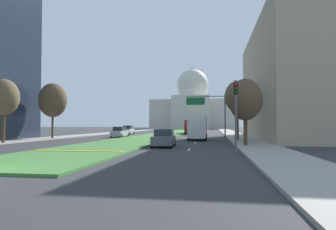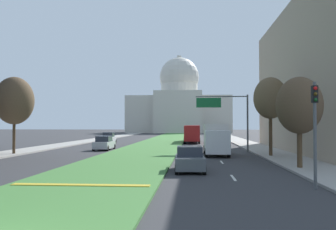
{
  "view_description": "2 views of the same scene",
  "coord_description": "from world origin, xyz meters",
  "px_view_note": "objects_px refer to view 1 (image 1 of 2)",
  "views": [
    {
      "loc": [
        9.84,
        -10.62,
        2.12
      ],
      "look_at": [
        -0.8,
        57.57,
        4.34
      ],
      "focal_mm": 30.88,
      "sensor_mm": 36.0,
      "label": 1
    },
    {
      "loc": [
        5.55,
        -7.86,
        3.13
      ],
      "look_at": [
        0.35,
        64.51,
        5.04
      ],
      "focal_mm": 38.26,
      "sensor_mm": 36.0,
      "label": 2
    }
  ],
  "objects_px": {
    "street_tree_right_near": "(245,100)",
    "traffic_light_near_right": "(236,107)",
    "street_tree_left_near": "(4,97)",
    "sedan_midblock": "(120,132)",
    "box_truck_delivery": "(198,128)",
    "street_tree_right_mid": "(237,97)",
    "overhead_guide_sign": "(210,107)",
    "street_tree_left_mid": "(53,100)",
    "sedan_lead_stopped": "(164,138)",
    "city_bus": "(192,126)",
    "sedan_distant": "(128,130)",
    "capitol_building": "(192,107)"
  },
  "relations": [
    {
      "from": "box_truck_delivery",
      "to": "sedan_lead_stopped",
      "type": "bearing_deg",
      "value": -101.49
    },
    {
      "from": "sedan_lead_stopped",
      "to": "sedan_midblock",
      "type": "height_order",
      "value": "sedan_midblock"
    },
    {
      "from": "street_tree_left_mid",
      "to": "city_bus",
      "type": "relative_size",
      "value": 0.73
    },
    {
      "from": "overhead_guide_sign",
      "to": "street_tree_right_mid",
      "type": "relative_size",
      "value": 0.85
    },
    {
      "from": "traffic_light_near_right",
      "to": "street_tree_left_near",
      "type": "relative_size",
      "value": 0.74
    },
    {
      "from": "traffic_light_near_right",
      "to": "street_tree_right_mid",
      "type": "bearing_deg",
      "value": 84.96
    },
    {
      "from": "street_tree_right_mid",
      "to": "sedan_midblock",
      "type": "xyz_separation_m",
      "value": [
        -18.32,
        8.15,
        -4.83
      ]
    },
    {
      "from": "sedan_distant",
      "to": "box_truck_delivery",
      "type": "relative_size",
      "value": 0.66
    },
    {
      "from": "traffic_light_near_right",
      "to": "overhead_guide_sign",
      "type": "relative_size",
      "value": 0.8
    },
    {
      "from": "street_tree_right_near",
      "to": "street_tree_left_mid",
      "type": "bearing_deg",
      "value": 158.67
    },
    {
      "from": "street_tree_left_near",
      "to": "sedan_distant",
      "type": "height_order",
      "value": "street_tree_left_near"
    },
    {
      "from": "overhead_guide_sign",
      "to": "capitol_building",
      "type": "bearing_deg",
      "value": 95.51
    },
    {
      "from": "street_tree_right_near",
      "to": "sedan_distant",
      "type": "bearing_deg",
      "value": 123.64
    },
    {
      "from": "traffic_light_near_right",
      "to": "street_tree_right_near",
      "type": "relative_size",
      "value": 0.81
    },
    {
      "from": "sedan_midblock",
      "to": "box_truck_delivery",
      "type": "relative_size",
      "value": 0.72
    },
    {
      "from": "street_tree_right_mid",
      "to": "sedan_lead_stopped",
      "type": "height_order",
      "value": "street_tree_right_mid"
    },
    {
      "from": "street_tree_left_near",
      "to": "street_tree_right_mid",
      "type": "relative_size",
      "value": 0.92
    },
    {
      "from": "street_tree_right_mid",
      "to": "sedan_lead_stopped",
      "type": "xyz_separation_m",
      "value": [
        -7.67,
        -10.99,
        -4.86
      ]
    },
    {
      "from": "overhead_guide_sign",
      "to": "sedan_distant",
      "type": "relative_size",
      "value": 1.54
    },
    {
      "from": "street_tree_left_near",
      "to": "box_truck_delivery",
      "type": "distance_m",
      "value": 23.46
    },
    {
      "from": "sedan_midblock",
      "to": "capitol_building",
      "type": "bearing_deg",
      "value": 86.75
    },
    {
      "from": "street_tree_right_mid",
      "to": "box_truck_delivery",
      "type": "distance_m",
      "value": 6.65
    },
    {
      "from": "box_truck_delivery",
      "to": "sedan_distant",
      "type": "bearing_deg",
      "value": 127.77
    },
    {
      "from": "traffic_light_near_right",
      "to": "sedan_lead_stopped",
      "type": "bearing_deg",
      "value": 134.53
    },
    {
      "from": "street_tree_right_near",
      "to": "capitol_building",
      "type": "bearing_deg",
      "value": 96.53
    },
    {
      "from": "street_tree_right_mid",
      "to": "capitol_building",
      "type": "bearing_deg",
      "value": 97.16
    },
    {
      "from": "overhead_guide_sign",
      "to": "sedan_distant",
      "type": "distance_m",
      "value": 24.24
    },
    {
      "from": "sedan_midblock",
      "to": "city_bus",
      "type": "height_order",
      "value": "city_bus"
    },
    {
      "from": "street_tree_right_near",
      "to": "traffic_light_near_right",
      "type": "bearing_deg",
      "value": -100.87
    },
    {
      "from": "street_tree_left_near",
      "to": "street_tree_right_near",
      "type": "bearing_deg",
      "value": 0.15
    },
    {
      "from": "sedan_midblock",
      "to": "box_truck_delivery",
      "type": "distance_m",
      "value": 14.81
    },
    {
      "from": "street_tree_left_near",
      "to": "street_tree_right_mid",
      "type": "bearing_deg",
      "value": 20.71
    },
    {
      "from": "street_tree_right_mid",
      "to": "city_bus",
      "type": "relative_size",
      "value": 0.7
    },
    {
      "from": "sedan_lead_stopped",
      "to": "box_truck_delivery",
      "type": "xyz_separation_m",
      "value": [
        2.53,
        12.44,
        0.9
      ]
    },
    {
      "from": "street_tree_left_mid",
      "to": "sedan_distant",
      "type": "relative_size",
      "value": 1.9
    },
    {
      "from": "sedan_lead_stopped",
      "to": "box_truck_delivery",
      "type": "distance_m",
      "value": 12.72
    },
    {
      "from": "overhead_guide_sign",
      "to": "street_tree_left_mid",
      "type": "distance_m",
      "value": 22.88
    },
    {
      "from": "street_tree_right_mid",
      "to": "city_bus",
      "type": "xyz_separation_m",
      "value": [
        -7.67,
        26.64,
        -3.87
      ]
    },
    {
      "from": "traffic_light_near_right",
      "to": "overhead_guide_sign",
      "type": "distance_m",
      "value": 23.13
    },
    {
      "from": "sedan_midblock",
      "to": "sedan_distant",
      "type": "relative_size",
      "value": 1.09
    },
    {
      "from": "street_tree_left_near",
      "to": "sedan_midblock",
      "type": "distance_m",
      "value": 19.67
    },
    {
      "from": "city_bus",
      "to": "street_tree_right_mid",
      "type": "bearing_deg",
      "value": -73.95
    },
    {
      "from": "street_tree_left_mid",
      "to": "sedan_midblock",
      "type": "xyz_separation_m",
      "value": [
        7.47,
        7.68,
        -4.76
      ]
    },
    {
      "from": "traffic_light_near_right",
      "to": "city_bus",
      "type": "distance_m",
      "value": 44.34
    },
    {
      "from": "sedan_distant",
      "to": "street_tree_right_mid",
      "type": "bearing_deg",
      "value": -46.25
    },
    {
      "from": "overhead_guide_sign",
      "to": "street_tree_left_mid",
      "type": "bearing_deg",
      "value": -166.6
    },
    {
      "from": "city_bus",
      "to": "capitol_building",
      "type": "bearing_deg",
      "value": 93.95
    },
    {
      "from": "capitol_building",
      "to": "sedan_lead_stopped",
      "type": "xyz_separation_m",
      "value": [
        5.27,
        -113.91,
        -9.68
      ]
    },
    {
      "from": "sedan_midblock",
      "to": "city_bus",
      "type": "relative_size",
      "value": 0.42
    },
    {
      "from": "street_tree_right_mid",
      "to": "box_truck_delivery",
      "type": "height_order",
      "value": "street_tree_right_mid"
    }
  ]
}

